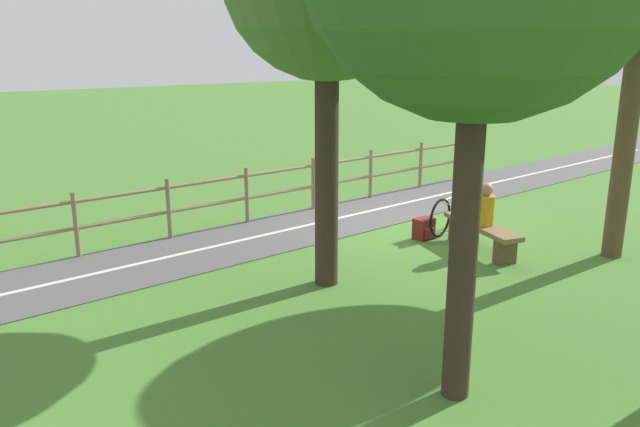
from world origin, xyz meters
TOP-DOWN VIEW (x-y plane):
  - ground_plane at (0.00, 0.00)m, footprint 80.00×80.00m
  - paved_path at (0.83, 4.00)m, footprint 6.25×35.99m
  - path_centre_line at (0.83, 4.00)m, footprint 3.85×31.79m
  - bench at (-1.76, -0.00)m, footprint 1.83×0.77m
  - person_seated at (-1.82, 0.01)m, footprint 0.37×0.37m
  - bicycle at (-0.63, -0.47)m, footprint 0.57×1.70m
  - backpack at (-0.72, 0.35)m, footprint 0.33×0.39m
  - fence_roadside at (1.85, 3.38)m, footprint 1.62×14.78m

SIDE VIEW (x-z plane):
  - ground_plane at x=0.00m, z-range 0.00..0.00m
  - paved_path at x=0.83m, z-range 0.00..0.02m
  - path_centre_line at x=0.83m, z-range 0.02..0.02m
  - backpack at x=-0.72m, z-range 0.00..0.38m
  - bench at x=-1.76m, z-range 0.09..0.57m
  - bicycle at x=-0.63m, z-range -0.07..0.83m
  - fence_roadside at x=1.85m, z-range 0.10..1.21m
  - person_seated at x=-1.82m, z-range 0.44..1.15m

